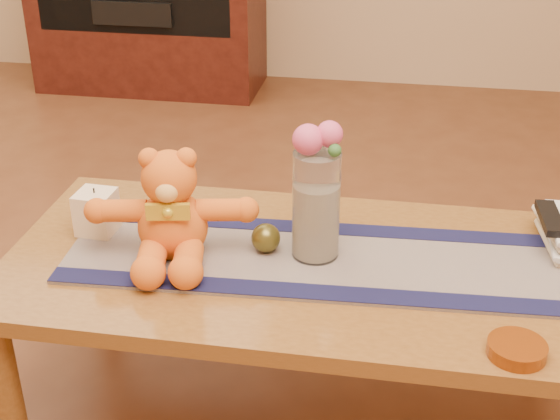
% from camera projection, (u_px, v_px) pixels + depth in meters
% --- Properties ---
extents(floor, '(5.50, 5.50, 0.00)m').
position_uv_depth(floor, '(299.00, 407.00, 2.03)').
color(floor, '#592E19').
rests_on(floor, ground).
extents(coffee_table_top, '(1.40, 0.70, 0.04)m').
position_uv_depth(coffee_table_top, '(301.00, 268.00, 1.83)').
color(coffee_table_top, brown).
rests_on(coffee_table_top, floor).
extents(table_leg_fl, '(0.07, 0.07, 0.41)m').
position_uv_depth(table_leg_fl, '(6.00, 392.00, 1.78)').
color(table_leg_fl, brown).
rests_on(table_leg_fl, floor).
extents(table_leg_bl, '(0.07, 0.07, 0.41)m').
position_uv_depth(table_leg_bl, '(100.00, 262.00, 2.29)').
color(table_leg_bl, brown).
rests_on(table_leg_bl, floor).
extents(table_leg_br, '(0.07, 0.07, 0.41)m').
position_uv_depth(table_leg_br, '(549.00, 304.00, 2.09)').
color(table_leg_br, brown).
rests_on(table_leg_br, floor).
extents(persian_runner, '(1.22, 0.41, 0.01)m').
position_uv_depth(persian_runner, '(321.00, 260.00, 1.82)').
color(persian_runner, '#1C1843').
rests_on(persian_runner, coffee_table_top).
extents(runner_border_near, '(1.20, 0.12, 0.00)m').
position_uv_depth(runner_border_near, '(316.00, 292.00, 1.69)').
color(runner_border_near, '#121336').
rests_on(runner_border_near, persian_runner).
extents(runner_border_far, '(1.20, 0.12, 0.00)m').
position_uv_depth(runner_border_far, '(325.00, 228.00, 1.94)').
color(runner_border_far, '#121336').
rests_on(runner_border_far, persian_runner).
extents(teddy_bear, '(0.42, 0.37, 0.25)m').
position_uv_depth(teddy_bear, '(171.00, 205.00, 1.79)').
color(teddy_bear, orange).
rests_on(teddy_bear, persian_runner).
extents(pillar_candle, '(0.09, 0.09, 0.11)m').
position_uv_depth(pillar_candle, '(97.00, 212.00, 1.91)').
color(pillar_candle, beige).
rests_on(pillar_candle, persian_runner).
extents(candle_wick, '(0.00, 0.00, 0.01)m').
position_uv_depth(candle_wick, '(94.00, 190.00, 1.88)').
color(candle_wick, black).
rests_on(candle_wick, pillar_candle).
extents(glass_vase, '(0.11, 0.11, 0.26)m').
position_uv_depth(glass_vase, '(316.00, 205.00, 1.77)').
color(glass_vase, silver).
rests_on(glass_vase, persian_runner).
extents(potpourri_fill, '(0.09, 0.09, 0.18)m').
position_uv_depth(potpourri_fill, '(316.00, 220.00, 1.79)').
color(potpourri_fill, beige).
rests_on(potpourri_fill, glass_vase).
extents(rose_left, '(0.07, 0.07, 0.07)m').
position_uv_depth(rose_left, '(308.00, 140.00, 1.69)').
color(rose_left, '#D34A75').
rests_on(rose_left, glass_vase).
extents(rose_right, '(0.06, 0.06, 0.06)m').
position_uv_depth(rose_right, '(330.00, 134.00, 1.69)').
color(rose_right, '#D34A75').
rests_on(rose_right, glass_vase).
extents(blue_flower_back, '(0.04, 0.04, 0.04)m').
position_uv_depth(blue_flower_back, '(324.00, 136.00, 1.73)').
color(blue_flower_back, '#4B4EA3').
rests_on(blue_flower_back, glass_vase).
extents(blue_flower_side, '(0.04, 0.04, 0.04)m').
position_uv_depth(blue_flower_side, '(305.00, 140.00, 1.73)').
color(blue_flower_side, '#4B4EA3').
rests_on(blue_flower_side, glass_vase).
extents(leaf_sprig, '(0.03, 0.03, 0.03)m').
position_uv_depth(leaf_sprig, '(335.00, 150.00, 1.68)').
color(leaf_sprig, '#33662D').
rests_on(leaf_sprig, glass_vase).
extents(bronze_ball, '(0.08, 0.08, 0.07)m').
position_uv_depth(bronze_ball, '(266.00, 238.00, 1.83)').
color(bronze_ball, '#4E481A').
rests_on(bronze_ball, persian_runner).
extents(book_bottom, '(0.19, 0.24, 0.02)m').
position_uv_depth(book_bottom, '(544.00, 243.00, 1.87)').
color(book_bottom, beige).
rests_on(book_bottom, coffee_table_top).
extents(book_lower, '(0.17, 0.23, 0.02)m').
position_uv_depth(book_lower, '(548.00, 237.00, 1.86)').
color(book_lower, beige).
rests_on(book_lower, book_bottom).
extents(book_upper, '(0.20, 0.25, 0.02)m').
position_uv_depth(book_upper, '(544.00, 229.00, 1.86)').
color(book_upper, beige).
rests_on(book_upper, book_lower).
extents(book_top, '(0.16, 0.22, 0.02)m').
position_uv_depth(book_top, '(550.00, 223.00, 1.85)').
color(book_top, beige).
rests_on(book_top, book_upper).
extents(tv_remote, '(0.05, 0.16, 0.02)m').
position_uv_depth(tv_remote, '(550.00, 218.00, 1.83)').
color(tv_remote, black).
rests_on(tv_remote, book_top).
extents(amber_dish, '(0.14, 0.14, 0.03)m').
position_uv_depth(amber_dish, '(517.00, 349.00, 1.50)').
color(amber_dish, '#BF5914').
rests_on(amber_dish, coffee_table_top).
extents(stereo_lower, '(0.42, 0.28, 0.12)m').
position_uv_depth(stereo_lower, '(140.00, 8.00, 4.05)').
color(stereo_lower, black).
rests_on(stereo_lower, media_cabinet).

